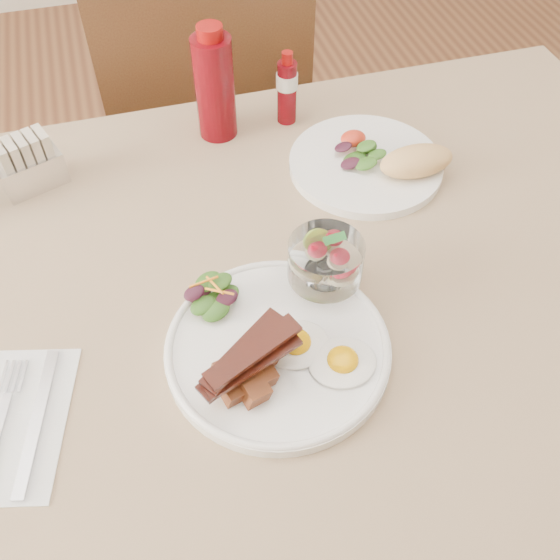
{
  "coord_description": "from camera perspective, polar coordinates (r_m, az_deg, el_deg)",
  "views": [
    {
      "loc": [
        -0.16,
        -0.54,
        1.41
      ],
      "look_at": [
        -0.03,
        -0.06,
        0.82
      ],
      "focal_mm": 40.0,
      "sensor_mm": 36.0,
      "label": 1
    }
  ],
  "objects": [
    {
      "name": "fried_eggs",
      "position": [
        0.76,
        3.58,
        -6.59
      ],
      "size": [
        0.14,
        0.12,
        0.02
      ],
      "rotation": [
        0.0,
        0.0,
        -0.08
      ],
      "color": "white",
      "rests_on": "main_plate"
    },
    {
      "name": "napkin_cutlery",
      "position": [
        0.79,
        -22.68,
        -11.9
      ],
      "size": [
        0.15,
        0.22,
        0.01
      ],
      "rotation": [
        0.0,
        0.0,
        -0.25
      ],
      "color": "white",
      "rests_on": "table"
    },
    {
      "name": "main_plate",
      "position": [
        0.78,
        -0.21,
        -6.32
      ],
      "size": [
        0.28,
        0.28,
        0.02
      ],
      "primitive_type": "cylinder",
      "color": "white",
      "rests_on": "table"
    },
    {
      "name": "table",
      "position": [
        0.93,
        0.69,
        -2.98
      ],
      "size": [
        1.33,
        0.88,
        0.75
      ],
      "color": "brown",
      "rests_on": "ground"
    },
    {
      "name": "second_plate",
      "position": [
        1.02,
        8.9,
        10.6
      ],
      "size": [
        0.25,
        0.25,
        0.06
      ],
      "rotation": [
        0.0,
        0.0,
        -0.2
      ],
      "color": "white",
      "rests_on": "table"
    },
    {
      "name": "chair_far",
      "position": [
        1.5,
        -6.73,
        13.55
      ],
      "size": [
        0.42,
        0.42,
        0.93
      ],
      "color": "brown",
      "rests_on": "ground"
    },
    {
      "name": "hot_sauce_bottle",
      "position": [
        1.09,
        0.63,
        17.08
      ],
      "size": [
        0.04,
        0.04,
        0.13
      ],
      "rotation": [
        0.0,
        0.0,
        0.03
      ],
      "color": "#5B050B",
      "rests_on": "table"
    },
    {
      "name": "ketchup_bottle",
      "position": [
        1.05,
        -6.0,
        17.23
      ],
      "size": [
        0.07,
        0.07,
        0.19
      ],
      "rotation": [
        0.0,
        0.0,
        -0.1
      ],
      "color": "#5B050B",
      "rests_on": "table"
    },
    {
      "name": "fruit_cup",
      "position": [
        0.79,
        4.18,
        1.75
      ],
      "size": [
        0.1,
        0.1,
        0.1
      ],
      "rotation": [
        0.0,
        0.0,
        -0.38
      ],
      "color": "white",
      "rests_on": "main_plate"
    },
    {
      "name": "side_salad",
      "position": [
        0.8,
        -6.19,
        -1.53
      ],
      "size": [
        0.08,
        0.07,
        0.04
      ],
      "rotation": [
        0.0,
        0.0,
        -0.24
      ],
      "color": "#255215",
      "rests_on": "main_plate"
    },
    {
      "name": "sugar_caddy",
      "position": [
        1.04,
        -21.95,
        9.7
      ],
      "size": [
        0.11,
        0.08,
        0.09
      ],
      "rotation": [
        0.0,
        0.0,
        0.36
      ],
      "color": "silver",
      "rests_on": "table"
    },
    {
      "name": "bacon_potato_pile",
      "position": [
        0.72,
        -2.88,
        -7.99
      ],
      "size": [
        0.13,
        0.09,
        0.06
      ],
      "rotation": [
        0.0,
        0.0,
        0.01
      ],
      "color": "brown",
      "rests_on": "main_plate"
    }
  ]
}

